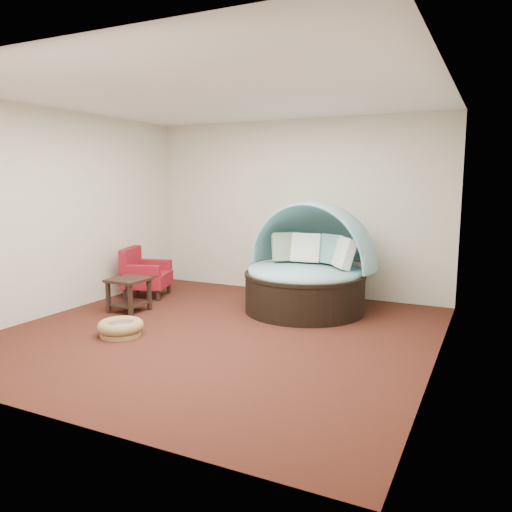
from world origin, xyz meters
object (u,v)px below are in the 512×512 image
at_px(canopy_daybed, 308,260).
at_px(red_armchair, 144,274).
at_px(pet_basket, 121,327).
at_px(side_table, 129,290).

xyz_separation_m(canopy_daybed, red_armchair, (-2.65, -0.35, -0.36)).
xyz_separation_m(pet_basket, side_table, (-0.64, 0.92, 0.21)).
distance_m(red_armchair, side_table, 0.94).
height_order(pet_basket, side_table, side_table).
bearing_deg(canopy_daybed, red_armchair, -163.55).
bearing_deg(red_armchair, side_table, -82.22).
xyz_separation_m(canopy_daybed, pet_basket, (-1.60, -2.12, -0.62)).
distance_m(canopy_daybed, pet_basket, 2.73).
xyz_separation_m(pet_basket, red_armchair, (-1.05, 1.77, 0.26)).
xyz_separation_m(canopy_daybed, side_table, (-2.24, -1.20, -0.41)).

